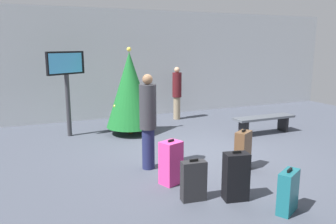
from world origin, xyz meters
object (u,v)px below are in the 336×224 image
(suitcase_0, at_px, (243,150))
(suitcase_4, at_px, (171,163))
(holiday_tree, at_px, (130,90))
(traveller_0, at_px, (177,92))
(traveller_1, at_px, (148,119))
(suitcase_1, at_px, (236,177))
(suitcase_3, at_px, (288,192))
(waiting_bench, at_px, (264,120))
(flight_info_kiosk, at_px, (66,76))
(suitcase_2, at_px, (194,181))

(suitcase_0, height_order, suitcase_4, suitcase_4)
(holiday_tree, bearing_deg, suitcase_0, -70.55)
(traveller_0, relative_size, traveller_1, 0.91)
(traveller_1, bearing_deg, suitcase_1, -66.84)
(suitcase_3, bearing_deg, waiting_bench, 55.14)
(waiting_bench, bearing_deg, suitcase_1, -134.81)
(holiday_tree, bearing_deg, flight_info_kiosk, 165.15)
(traveller_0, height_order, suitcase_3, traveller_0)
(waiting_bench, distance_m, suitcase_3, 4.50)
(holiday_tree, xyz_separation_m, suitcase_1, (0.31, -4.51, -0.83))
(waiting_bench, xyz_separation_m, traveller_0, (-1.41, 2.61, 0.53))
(flight_info_kiosk, height_order, waiting_bench, flight_info_kiosk)
(waiting_bench, distance_m, traveller_1, 4.05)
(suitcase_3, relative_size, suitcase_4, 0.83)
(traveller_1, bearing_deg, traveller_0, 57.98)
(waiting_bench, relative_size, traveller_0, 1.05)
(suitcase_3, distance_m, suitcase_4, 1.97)
(traveller_0, distance_m, suitcase_3, 6.43)
(waiting_bench, bearing_deg, suitcase_2, -142.39)
(waiting_bench, bearing_deg, suitcase_0, -137.04)
(traveller_0, relative_size, suitcase_4, 2.12)
(traveller_0, bearing_deg, traveller_1, -122.02)
(suitcase_4, bearing_deg, waiting_bench, 29.25)
(suitcase_0, bearing_deg, suitcase_3, -104.60)
(holiday_tree, xyz_separation_m, suitcase_2, (-0.30, -4.27, -0.89))
(traveller_0, distance_m, suitcase_0, 4.67)
(traveller_0, xyz_separation_m, suitcase_4, (-2.29, -4.68, -0.52))
(flight_info_kiosk, relative_size, suitcase_3, 3.36)
(suitcase_1, bearing_deg, suitcase_0, 49.83)
(suitcase_0, xyz_separation_m, suitcase_3, (-0.45, -1.71, -0.06))
(flight_info_kiosk, relative_size, suitcase_1, 2.79)
(holiday_tree, height_order, traveller_1, holiday_tree)
(flight_info_kiosk, distance_m, traveller_0, 3.64)
(holiday_tree, bearing_deg, traveller_0, 30.72)
(holiday_tree, height_order, suitcase_1, holiday_tree)
(flight_info_kiosk, relative_size, traveller_0, 1.31)
(traveller_1, xyz_separation_m, suitcase_2, (0.17, -1.58, -0.67))
(holiday_tree, bearing_deg, suitcase_2, -94.07)
(flight_info_kiosk, bearing_deg, suitcase_2, -74.86)
(suitcase_2, bearing_deg, suitcase_3, -39.42)
(suitcase_0, distance_m, suitcase_1, 1.40)
(suitcase_2, bearing_deg, suitcase_4, 94.65)
(flight_info_kiosk, height_order, suitcase_0, flight_info_kiosk)
(traveller_0, relative_size, suitcase_2, 2.51)
(suitcase_3, bearing_deg, suitcase_0, 75.40)
(waiting_bench, distance_m, suitcase_4, 4.24)
(traveller_0, height_order, suitcase_0, traveller_0)
(flight_info_kiosk, xyz_separation_m, traveller_1, (1.10, -3.10, -0.62))
(suitcase_2, height_order, suitcase_4, suitcase_4)
(waiting_bench, height_order, traveller_0, traveller_0)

